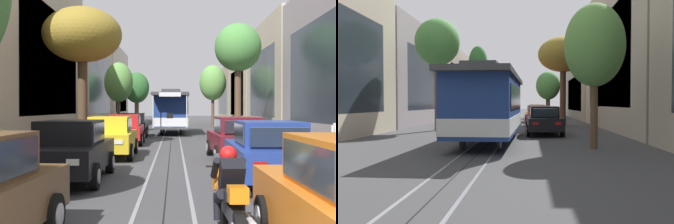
# 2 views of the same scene
# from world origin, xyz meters

# --- Properties ---
(ground_plane) EXTENTS (164.06, 164.06, 0.00)m
(ground_plane) POSITION_xyz_m (0.00, 26.25, 0.00)
(ground_plane) COLOR #424244
(trolley_track_rails) EXTENTS (1.14, 73.62, 0.01)m
(trolley_track_rails) POSITION_xyz_m (0.00, 30.81, 0.00)
(trolley_track_rails) COLOR gray
(trolley_track_rails) RESTS_ON ground
(parked_car_brown_near_left) EXTENTS (2.14, 4.42, 1.58)m
(parked_car_brown_near_left) POSITION_xyz_m (-2.56, 2.46, 0.80)
(parked_car_brown_near_left) COLOR brown
(parked_car_brown_near_left) RESTS_ON ground
(parked_car_black_second_left) EXTENTS (2.03, 4.37, 1.58)m
(parked_car_black_second_left) POSITION_xyz_m (-2.57, 8.75, 0.80)
(parked_car_black_second_left) COLOR black
(parked_car_black_second_left) RESTS_ON ground
(parked_car_yellow_mid_left) EXTENTS (2.06, 4.39, 1.58)m
(parked_car_yellow_mid_left) POSITION_xyz_m (-2.31, 14.31, 0.80)
(parked_car_yellow_mid_left) COLOR gold
(parked_car_yellow_mid_left) RESTS_ON ground
(parked_car_red_fourth_left) EXTENTS (2.07, 4.39, 1.58)m
(parked_car_red_fourth_left) POSITION_xyz_m (-2.42, 20.46, 0.80)
(parked_car_red_fourth_left) COLOR red
(parked_car_red_fourth_left) RESTS_ON ground
(parked_car_black_fifth_left) EXTENTS (2.09, 4.40, 1.58)m
(parked_car_black_fifth_left) POSITION_xyz_m (-2.58, 26.62, 0.80)
(parked_car_black_fifth_left) COLOR black
(parked_car_black_fifth_left) RESTS_ON ground
(parked_car_orange_near_right) EXTENTS (2.02, 4.37, 1.58)m
(parked_car_orange_near_right) POSITION_xyz_m (2.39, 2.24, 0.80)
(parked_car_orange_near_right) COLOR orange
(parked_car_orange_near_right) RESTS_ON ground
(parked_car_blue_second_right) EXTENTS (2.07, 4.39, 1.58)m
(parked_car_blue_second_right) POSITION_xyz_m (2.56, 8.31, 0.80)
(parked_car_blue_second_right) COLOR #233D93
(parked_car_blue_second_right) RESTS_ON ground
(parked_car_maroon_mid_right) EXTENTS (2.08, 4.40, 1.58)m
(parked_car_maroon_mid_right) POSITION_xyz_m (2.53, 13.58, 0.80)
(parked_car_maroon_mid_right) COLOR maroon
(parked_car_maroon_mid_right) RESTS_ON ground
(street_tree_kerb_left_near) EXTENTS (2.91, 2.49, 5.58)m
(street_tree_kerb_left_near) POSITION_xyz_m (-3.97, 4.32, 3.80)
(street_tree_kerb_left_near) COLOR brown
(street_tree_kerb_left_near) RESTS_ON ground
(street_tree_kerb_left_second) EXTENTS (3.92, 4.15, 6.91)m
(street_tree_kerb_left_second) POSITION_xyz_m (-4.37, 18.93, 5.48)
(street_tree_kerb_left_second) COLOR #4C3826
(street_tree_kerb_left_second) RESTS_ON ground
(street_tree_kerb_left_mid) EXTENTS (2.32, 2.29, 5.59)m
(street_tree_kerb_left_mid) POSITION_xyz_m (-4.28, 32.36, 3.96)
(street_tree_kerb_left_mid) COLOR brown
(street_tree_kerb_left_mid) RESTS_ON ground
(street_tree_kerb_right_near) EXTENTS (2.30, 2.27, 8.62)m
(street_tree_kerb_right_near) POSITION_xyz_m (4.45, 5.07, 6.39)
(street_tree_kerb_right_near) COLOR brown
(street_tree_kerb_right_near) RESTS_ON ground
(street_tree_kerb_right_second) EXTENTS (2.86, 2.78, 7.14)m
(street_tree_kerb_right_second) POSITION_xyz_m (4.11, 24.26, 5.55)
(street_tree_kerb_right_second) COLOR brown
(street_tree_kerb_right_second) RESTS_ON ground
(cable_car_trolley) EXTENTS (2.74, 9.16, 3.28)m
(cable_car_trolley) POSITION_xyz_m (-0.00, 30.91, 1.66)
(cable_car_trolley) COLOR navy
(cable_car_trolley) RESTS_ON ground
(motorcycle_with_rider) EXTENTS (0.56, 1.99, 1.37)m
(motorcycle_with_rider) POSITION_xyz_m (0.96, 3.38, 0.65)
(motorcycle_with_rider) COLOR black
(motorcycle_with_rider) RESTS_ON ground
(pedestrian_on_left_pavement) EXTENTS (0.55, 0.41, 1.74)m
(pedestrian_on_left_pavement) POSITION_xyz_m (4.95, 6.30, 0.99)
(pedestrian_on_left_pavement) COLOR black
(pedestrian_on_left_pavement) RESTS_ON ground
(pedestrian_on_right_pavement) EXTENTS (0.55, 0.42, 1.65)m
(pedestrian_on_right_pavement) POSITION_xyz_m (5.63, 11.71, 0.93)
(pedestrian_on_right_pavement) COLOR black
(pedestrian_on_right_pavement) RESTS_ON ground
(fire_hydrant) EXTENTS (0.40, 0.22, 0.84)m
(fire_hydrant) POSITION_xyz_m (-3.98, 11.89, 0.42)
(fire_hydrant) COLOR gold
(fire_hydrant) RESTS_ON ground
(street_sign_post) EXTENTS (0.36, 0.08, 2.64)m
(street_sign_post) POSITION_xyz_m (3.89, 2.11, 1.65)
(street_sign_post) COLOR slate
(street_sign_post) RESTS_ON ground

